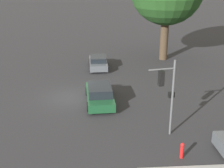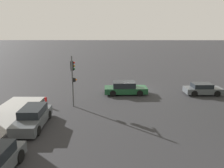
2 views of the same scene
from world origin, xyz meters
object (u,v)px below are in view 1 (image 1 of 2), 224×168
at_px(traffic_signal, 167,88).
at_px(crossing_car_0, 100,94).
at_px(fire_hydrant, 182,150).
at_px(crossing_car_1, 98,62).

xyz_separation_m(traffic_signal, crossing_car_0, (-5.13, -3.84, -2.45)).
bearing_deg(fire_hydrant, crossing_car_0, -151.19).
distance_m(crossing_car_0, crossing_car_1, 8.69).
distance_m(traffic_signal, fire_hydrant, 3.71).
bearing_deg(traffic_signal, crossing_car_0, 26.76).
relative_size(traffic_signal, crossing_car_0, 0.99).
distance_m(crossing_car_0, fire_hydrant, 8.80).
bearing_deg(crossing_car_0, crossing_car_1, -3.16).
relative_size(crossing_car_1, fire_hydrant, 4.37).
bearing_deg(crossing_car_0, traffic_signal, -145.62).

